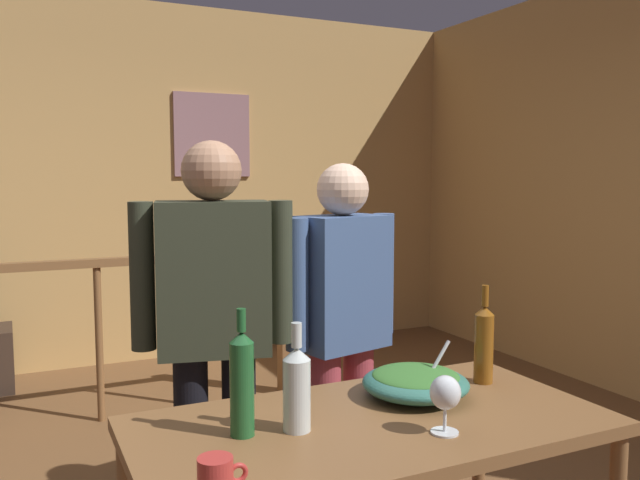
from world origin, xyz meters
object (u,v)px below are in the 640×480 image
object	(u,v)px
wine_bottle_clear	(297,387)
mug_red	(216,480)
framed_picture	(212,135)
serving_table	(371,444)
person_standing_left	(214,316)
person_standing_right	(342,319)
wine_bottle_amber	(484,343)
wine_glass	(445,395)
stair_railing	(83,314)
wine_bottle_green	(242,382)
salad_bowl	(416,381)

from	to	relation	value
wine_bottle_clear	mug_red	size ratio (longest dim) A/B	2.67
framed_picture	serving_table	size ratio (longest dim) A/B	0.47
person_standing_left	person_standing_right	size ratio (longest dim) A/B	1.05
wine_bottle_amber	wine_bottle_clear	distance (m)	0.77
mug_red	person_standing_right	bearing A→B (deg)	50.33
serving_table	wine_glass	distance (m)	0.29
stair_railing	wine_bottle_amber	size ratio (longest dim) A/B	10.79
wine_glass	mug_red	size ratio (longest dim) A/B	1.43
wine_bottle_clear	person_standing_right	world-z (taller)	person_standing_right
person_standing_left	wine_glass	bearing A→B (deg)	127.34
stair_railing	person_standing_right	bearing A→B (deg)	-62.95
mug_red	person_standing_left	world-z (taller)	person_standing_left
framed_picture	wine_bottle_clear	xyz separation A→B (m)	(-0.80, -3.59, -0.92)
framed_picture	person_standing_left	bearing A→B (deg)	-106.17
stair_railing	wine_bottle_amber	world-z (taller)	wine_bottle_amber
stair_railing	wine_bottle_green	bearing A→B (deg)	-85.20
wine_glass	person_standing_left	size ratio (longest dim) A/B	0.10
wine_bottle_clear	mug_red	distance (m)	0.45
wine_bottle_amber	person_standing_right	bearing A→B (deg)	113.75
serving_table	wine_bottle_green	bearing A→B (deg)	172.43
serving_table	mug_red	distance (m)	0.64
salad_bowl	person_standing_left	bearing A→B (deg)	129.62
person_standing_left	person_standing_right	world-z (taller)	person_standing_left
framed_picture	person_standing_left	world-z (taller)	framed_picture
serving_table	salad_bowl	world-z (taller)	salad_bowl
person_standing_left	mug_red	bearing A→B (deg)	87.12
mug_red	person_standing_left	size ratio (longest dim) A/B	0.07
serving_table	person_standing_right	world-z (taller)	person_standing_right
framed_picture	salad_bowl	xyz separation A→B (m)	(-0.34, -3.49, -1.00)
mug_red	serving_table	bearing A→B (deg)	26.75
wine_glass	mug_red	distance (m)	0.70
salad_bowl	person_standing_right	distance (m)	0.61
framed_picture	wine_glass	world-z (taller)	framed_picture
wine_bottle_green	salad_bowl	bearing A→B (deg)	5.77
stair_railing	salad_bowl	size ratio (longest dim) A/B	10.64
wine_bottle_green	person_standing_left	world-z (taller)	person_standing_left
salad_bowl	wine_bottle_green	distance (m)	0.63
person_standing_right	serving_table	bearing A→B (deg)	56.21
person_standing_left	person_standing_right	bearing A→B (deg)	-166.90
stair_railing	person_standing_left	distance (m)	1.72
wine_glass	person_standing_left	bearing A→B (deg)	114.24
salad_bowl	stair_railing	bearing A→B (deg)	109.62
framed_picture	mug_red	bearing A→B (deg)	-106.12
serving_table	mug_red	bearing A→B (deg)	-153.25
wine_bottle_green	mug_red	size ratio (longest dim) A/B	3.08
wine_bottle_clear	person_standing_right	size ratio (longest dim) A/B	0.20
stair_railing	serving_table	distance (m)	2.46
stair_railing	person_standing_right	world-z (taller)	person_standing_right
salad_bowl	wine_bottle_clear	world-z (taller)	wine_bottle_clear
salad_bowl	mug_red	size ratio (longest dim) A/B	3.00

